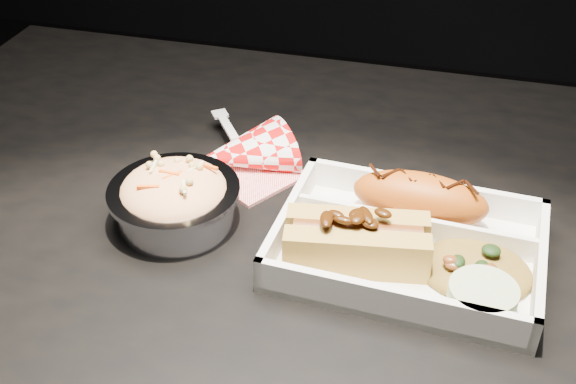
{
  "coord_description": "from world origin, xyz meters",
  "views": [
    {
      "loc": [
        0.09,
        -0.57,
        1.21
      ],
      "look_at": [
        -0.05,
        -0.02,
        0.81
      ],
      "focal_mm": 45.0,
      "sensor_mm": 36.0,
      "label": 1
    }
  ],
  "objects_px": {
    "food_tray": "(408,250)",
    "dining_table": "(340,299)",
    "hotdog": "(357,239)",
    "napkin_fork": "(242,153)",
    "fried_pastry": "(420,198)",
    "foil_coleslaw_cup": "(174,197)"
  },
  "relations": [
    {
      "from": "food_tray",
      "to": "napkin_fork",
      "type": "distance_m",
      "value": 0.23
    },
    {
      "from": "food_tray",
      "to": "fried_pastry",
      "type": "xyz_separation_m",
      "value": [
        0.0,
        0.06,
        0.02
      ]
    },
    {
      "from": "dining_table",
      "to": "hotdog",
      "type": "relative_size",
      "value": 8.4
    },
    {
      "from": "food_tray",
      "to": "napkin_fork",
      "type": "relative_size",
      "value": 1.59
    },
    {
      "from": "food_tray",
      "to": "napkin_fork",
      "type": "height_order",
      "value": "napkin_fork"
    },
    {
      "from": "fried_pastry",
      "to": "napkin_fork",
      "type": "bearing_deg",
      "value": 164.12
    },
    {
      "from": "hotdog",
      "to": "fried_pastry",
      "type": "bearing_deg",
      "value": 48.81
    },
    {
      "from": "hotdog",
      "to": "dining_table",
      "type": "bearing_deg",
      "value": 104.93
    },
    {
      "from": "foil_coleslaw_cup",
      "to": "food_tray",
      "type": "bearing_deg",
      "value": 1.19
    },
    {
      "from": "napkin_fork",
      "to": "food_tray",
      "type": "bearing_deg",
      "value": 25.46
    },
    {
      "from": "fried_pastry",
      "to": "foil_coleslaw_cup",
      "type": "bearing_deg",
      "value": -166.01
    },
    {
      "from": "food_tray",
      "to": "foil_coleslaw_cup",
      "type": "height_order",
      "value": "foil_coleslaw_cup"
    },
    {
      "from": "hotdog",
      "to": "napkin_fork",
      "type": "bearing_deg",
      "value": 129.71
    },
    {
      "from": "fried_pastry",
      "to": "dining_table",
      "type": "bearing_deg",
      "value": -153.34
    },
    {
      "from": "fried_pastry",
      "to": "hotdog",
      "type": "bearing_deg",
      "value": -122.04
    },
    {
      "from": "dining_table",
      "to": "fried_pastry",
      "type": "distance_m",
      "value": 0.15
    },
    {
      "from": "food_tray",
      "to": "dining_table",
      "type": "bearing_deg",
      "value": 166.3
    },
    {
      "from": "food_tray",
      "to": "fried_pastry",
      "type": "distance_m",
      "value": 0.06
    },
    {
      "from": "food_tray",
      "to": "hotdog",
      "type": "relative_size",
      "value": 1.82
    },
    {
      "from": "fried_pastry",
      "to": "hotdog",
      "type": "height_order",
      "value": "hotdog"
    },
    {
      "from": "hotdog",
      "to": "napkin_fork",
      "type": "distance_m",
      "value": 0.21
    },
    {
      "from": "dining_table",
      "to": "foil_coleslaw_cup",
      "type": "relative_size",
      "value": 8.94
    }
  ]
}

